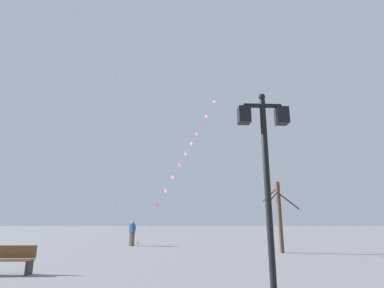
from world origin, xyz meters
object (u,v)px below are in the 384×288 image
object	(u,v)px
bare_tree	(279,213)
twin_lantern_lamp_post	(265,152)
kite_flyer	(132,232)
park_bench	(9,260)
kite_train	(188,150)

from	to	relation	value
bare_tree	twin_lantern_lamp_post	bearing A→B (deg)	-109.94
kite_flyer	park_bench	distance (m)	11.54
twin_lantern_lamp_post	kite_flyer	size ratio (longest dim) A/B	2.73
park_bench	kite_flyer	bearing A→B (deg)	79.18
kite_flyer	twin_lantern_lamp_post	bearing A→B (deg)	-130.98
twin_lantern_lamp_post	park_bench	size ratio (longest dim) A/B	2.90
bare_tree	park_bench	bearing A→B (deg)	-150.88
twin_lantern_lamp_post	kite_flyer	xyz separation A→B (m)	(-5.08, 15.36, -2.33)
kite_train	bare_tree	distance (m)	14.50
kite_flyer	park_bench	xyz separation A→B (m)	(-2.39, -11.28, -0.45)
kite_flyer	bare_tree	xyz separation A→B (m)	(8.84, -5.02, 1.19)
park_bench	bare_tree	bearing A→B (deg)	30.28
bare_tree	park_bench	size ratio (longest dim) A/B	2.40
kite_train	park_bench	distance (m)	21.11
kite_flyer	bare_tree	distance (m)	10.23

